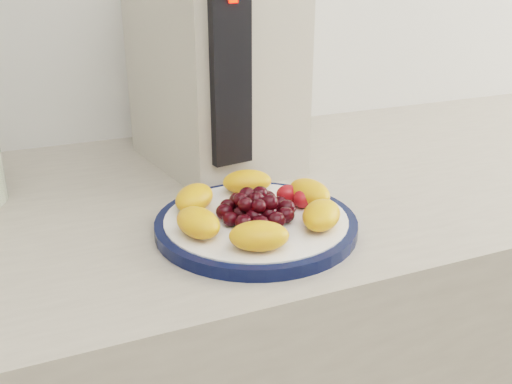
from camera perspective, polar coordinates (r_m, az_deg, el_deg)
name	(u,v)px	position (r m, az deg, el deg)	size (l,w,h in m)	color
plate_rim	(256,225)	(0.69, 0.00, -3.28)	(0.24, 0.24, 0.01)	#0A1234
plate_face	(256,224)	(0.69, 0.00, -3.20)	(0.22, 0.22, 0.02)	white
appliance_body	(213,61)	(0.89, -4.32, 12.97)	(0.18, 0.26, 0.32)	#B7AE9D
appliance_panel	(230,75)	(0.75, -2.60, 11.62)	(0.06, 0.02, 0.24)	black
appliance_led	(233,1)	(0.73, -2.32, 18.59)	(0.01, 0.01, 0.01)	#FF0C05
fruit_plate	(259,206)	(0.68, 0.27, -1.38)	(0.21, 0.21, 0.03)	orange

